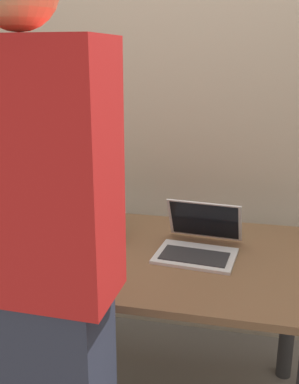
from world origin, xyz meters
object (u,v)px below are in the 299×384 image
at_px(laptop, 199,242).
at_px(beer_bottle_brown, 115,210).
at_px(beer_bottle_amber, 96,214).
at_px(beer_bottle_green, 91,207).
at_px(beer_bottle_dark, 85,208).
at_px(person_figure, 39,297).

distance_m(laptop, beer_bottle_brown, 0.38).
xyz_separation_m(laptop, beer_bottle_amber, (-0.43, 0.00, 0.08)).
xyz_separation_m(laptop, beer_bottle_green, (-0.50, 0.14, 0.06)).
relative_size(beer_bottle_green, beer_bottle_amber, 0.89).
xyz_separation_m(beer_bottle_dark, beer_bottle_amber, (0.07, -0.05, -0.01)).
xyz_separation_m(beer_bottle_dark, person_figure, (0.16, -0.76, 0.02)).
distance_m(beer_bottle_green, beer_bottle_dark, 0.09).
relative_size(beer_bottle_dark, beer_bottle_amber, 1.07).
bearing_deg(beer_bottle_brown, beer_bottle_dark, -177.34).
bearing_deg(beer_bottle_green, beer_bottle_dark, -85.63).
distance_m(laptop, beer_bottle_dark, 0.51).
relative_size(laptop, beer_bottle_brown, 1.01).
bearing_deg(laptop, beer_bottle_brown, 171.22).
bearing_deg(laptop, person_figure, -115.47).
xyz_separation_m(beer_bottle_green, person_figure, (0.17, -0.85, 0.04)).
bearing_deg(beer_bottle_dark, laptop, -5.79).
bearing_deg(beer_bottle_amber, beer_bottle_green, 118.36).
distance_m(beer_bottle_dark, beer_bottle_brown, 0.13).
relative_size(laptop, beer_bottle_dark, 1.01).
distance_m(beer_bottle_green, beer_bottle_brown, 0.16).
bearing_deg(person_figure, beer_bottle_dark, 101.99).
bearing_deg(beer_bottle_dark, person_figure, -78.01).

